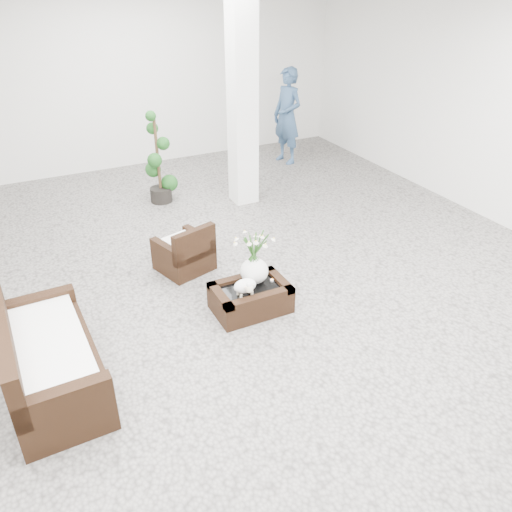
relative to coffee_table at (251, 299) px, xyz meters
name	(u,v)px	position (x,y,z in m)	size (l,w,h in m)	color
ground	(253,295)	(0.16, 0.28, -0.16)	(11.00, 11.00, 0.00)	gray
column	(242,100)	(1.36, 3.08, 1.59)	(0.40, 0.40, 3.50)	white
coffee_table	(251,299)	(0.00, 0.00, 0.00)	(0.90, 0.60, 0.31)	black
sheep_figurine	(245,287)	(-0.12, -0.10, 0.26)	(0.28, 0.23, 0.21)	white
planter_narcissus	(254,253)	(0.10, 0.10, 0.56)	(0.44, 0.44, 0.80)	white
tealight	(272,280)	(0.30, 0.02, 0.17)	(0.04, 0.04, 0.03)	white
armchair	(183,247)	(-0.39, 1.28, 0.19)	(0.65, 0.63, 0.70)	black
loveseat	(49,350)	(-2.31, -0.31, 0.30)	(1.71, 0.82, 0.91)	black
topiary	(158,158)	(0.03, 3.67, 0.64)	(0.42, 0.42, 1.58)	#154114
shopper	(287,116)	(3.05, 4.53, 0.81)	(0.70, 0.46, 1.93)	#324E70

